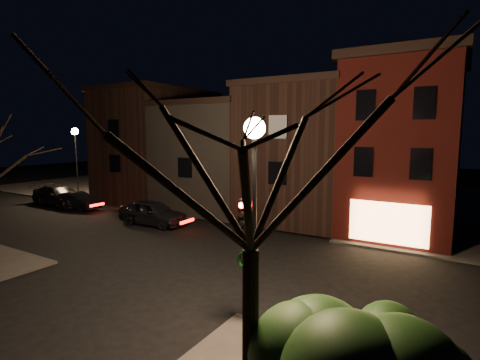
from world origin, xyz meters
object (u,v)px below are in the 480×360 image
(street_lamp_near, at_px, (254,168))
(parked_car_a, at_px, (153,213))
(traffic_signal, at_px, (245,242))
(bare_tree_right, at_px, (251,134))
(parked_car_c, at_px, (60,196))
(street_lamp_far, at_px, (76,144))
(parked_car_b, at_px, (77,201))

(street_lamp_near, xyz_separation_m, parked_car_a, (-12.70, 8.93, -4.34))
(traffic_signal, xyz_separation_m, bare_tree_right, (1.90, -2.99, 3.34))
(traffic_signal, height_order, bare_tree_right, bare_tree_right)
(parked_car_c, bearing_deg, bare_tree_right, -113.17)
(street_lamp_near, bearing_deg, parked_car_c, 158.05)
(street_lamp_far, height_order, bare_tree_right, bare_tree_right)
(street_lamp_near, height_order, traffic_signal, street_lamp_near)
(traffic_signal, relative_size, parked_car_b, 0.96)
(traffic_signal, distance_m, bare_tree_right, 4.87)
(street_lamp_near, distance_m, traffic_signal, 2.49)
(street_lamp_far, bearing_deg, bare_tree_right, -29.02)
(street_lamp_near, bearing_deg, bare_tree_right, -62.53)
(traffic_signal, xyz_separation_m, parked_car_b, (-21.09, 9.11, -2.11))
(parked_car_c, bearing_deg, street_lamp_near, -109.46)
(street_lamp_near, bearing_deg, parked_car_a, 144.90)
(street_lamp_near, relative_size, traffic_signal, 1.60)
(parked_car_a, bearing_deg, street_lamp_far, 72.96)
(parked_car_a, relative_size, parked_car_c, 0.83)
(bare_tree_right, distance_m, parked_car_c, 28.81)
(street_lamp_near, height_order, bare_tree_right, bare_tree_right)
(street_lamp_near, height_order, parked_car_a, street_lamp_near)
(traffic_signal, relative_size, parked_car_c, 0.69)
(street_lamp_near, relative_size, parked_car_c, 1.10)
(parked_car_c, bearing_deg, street_lamp_far, 24.31)
(bare_tree_right, bearing_deg, street_lamp_near, 117.47)
(parked_car_b, bearing_deg, parked_car_c, 83.57)
(traffic_signal, height_order, parked_car_a, traffic_signal)
(traffic_signal, bearing_deg, street_lamp_near, -39.37)
(traffic_signal, bearing_deg, bare_tree_right, -57.59)
(street_lamp_far, xyz_separation_m, traffic_signal, (24.60, -11.71, -2.37))
(bare_tree_right, bearing_deg, street_lamp_far, 150.98)
(street_lamp_near, xyz_separation_m, parked_car_b, (-21.69, 9.60, -4.49))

